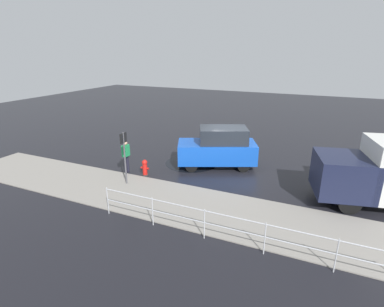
% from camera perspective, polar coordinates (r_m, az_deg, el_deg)
% --- Properties ---
extents(ground_plane, '(60.00, 60.00, 0.00)m').
position_cam_1_polar(ground_plane, '(15.24, 6.97, -3.01)').
color(ground_plane, black).
extents(kerb_strip, '(24.00, 3.20, 0.04)m').
position_cam_1_polar(kerb_strip, '(11.65, 0.67, -10.04)').
color(kerb_strip, gray).
rests_on(kerb_strip, ground).
extents(moving_hatchback, '(4.25, 3.14, 2.06)m').
position_cam_1_polar(moving_hatchback, '(15.23, 5.07, 1.16)').
color(moving_hatchback, blue).
rests_on(moving_hatchback, ground).
extents(fire_hydrant, '(0.42, 0.31, 0.80)m').
position_cam_1_polar(fire_hydrant, '(14.42, -8.96, -2.70)').
color(fire_hydrant, red).
rests_on(fire_hydrant, ground).
extents(pedestrian, '(0.24, 0.57, 1.62)m').
position_cam_1_polar(pedestrian, '(14.79, -12.49, -0.07)').
color(pedestrian, '#1E8C4C').
rests_on(pedestrian, ground).
extents(metal_railing, '(9.46, 0.04, 1.05)m').
position_cam_1_polar(metal_railing, '(9.29, 7.93, -13.41)').
color(metal_railing, '#B7BABF').
rests_on(metal_railing, ground).
extents(sign_post, '(0.07, 0.44, 2.40)m').
position_cam_1_polar(sign_post, '(13.25, -12.78, 0.50)').
color(sign_post, '#4C4C51').
rests_on(sign_post, ground).
extents(puddle_patch, '(2.76, 2.76, 0.01)m').
position_cam_1_polar(puddle_patch, '(15.97, -0.12, -1.80)').
color(puddle_patch, black).
rests_on(puddle_patch, ground).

